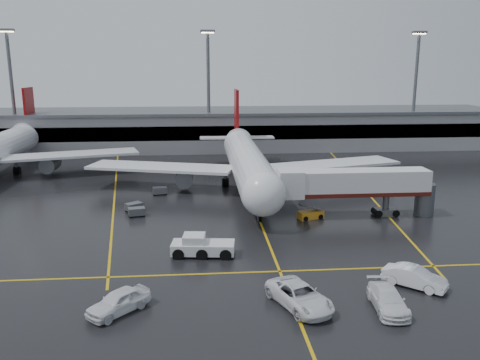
{
  "coord_description": "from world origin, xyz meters",
  "views": [
    {
      "loc": [
        -7.16,
        -63.81,
        18.54
      ],
      "look_at": [
        -2.0,
        -2.0,
        4.0
      ],
      "focal_mm": 37.0,
      "sensor_mm": 36.0,
      "label": 1
    }
  ],
  "objects": [
    {
      "name": "baggage_cart_c",
      "position": [
        -13.01,
        6.65,
        0.63
      ],
      "size": [
        2.21,
        1.65,
        1.12
      ],
      "color": "#595B60",
      "rests_on": "ground"
    },
    {
      "name": "service_van_d",
      "position": [
        -13.53,
        -28.55,
        0.89
      ],
      "size": [
        5.13,
        5.19,
        1.77
      ],
      "primitive_type": "imported",
      "rotation": [
        0.0,
        0.0,
        -0.77
      ],
      "color": "white",
      "rests_on": "ground"
    },
    {
      "name": "light_mast_left",
      "position": [
        -45.0,
        42.0,
        14.47
      ],
      "size": [
        3.0,
        1.2,
        25.45
      ],
      "color": "#595B60",
      "rests_on": "ground"
    },
    {
      "name": "baggage_cart_a",
      "position": [
        -15.12,
        -3.75,
        0.63
      ],
      "size": [
        2.24,
        1.71,
        1.12
      ],
      "color": "#595B60",
      "rests_on": "ground"
    },
    {
      "name": "light_mast_mid",
      "position": [
        -5.0,
        42.0,
        14.47
      ],
      "size": [
        3.0,
        1.2,
        25.45
      ],
      "color": "#595B60",
      "rests_on": "ground"
    },
    {
      "name": "terminal",
      "position": [
        0.0,
        47.93,
        4.32
      ],
      "size": [
        122.0,
        19.0,
        8.6
      ],
      "color": "gray",
      "rests_on": "ground"
    },
    {
      "name": "apron_line_right",
      "position": [
        18.0,
        10.0,
        0.01
      ],
      "size": [
        7.57,
        69.64,
        0.02
      ],
      "primitive_type": "cube",
      "rotation": [
        0.0,
        0.0,
        -0.1
      ],
      "color": "gold",
      "rests_on": "ground"
    },
    {
      "name": "service_van_c",
      "position": [
        10.91,
        -26.11,
        0.88
      ],
      "size": [
        5.22,
        4.9,
        1.75
      ],
      "primitive_type": "imported",
      "rotation": [
        0.0,
        0.0,
        0.85
      ],
      "color": "white",
      "rests_on": "ground"
    },
    {
      "name": "service_van_a",
      "position": [
        0.44,
        -28.81,
        0.9
      ],
      "size": [
        5.25,
        7.16,
        1.81
      ],
      "primitive_type": "imported",
      "rotation": [
        0.0,
        0.0,
        0.39
      ],
      "color": "white",
      "rests_on": "ground"
    },
    {
      "name": "main_airliner",
      "position": [
        0.0,
        9.7,
        4.21
      ],
      "size": [
        48.8,
        45.6,
        14.1
      ],
      "color": "silver",
      "rests_on": "ground"
    },
    {
      "name": "ground",
      "position": [
        0.0,
        0.0,
        0.0
      ],
      "size": [
        220.0,
        220.0,
        0.0
      ],
      "primitive_type": "plane",
      "color": "black",
      "rests_on": "ground"
    },
    {
      "name": "light_mast_right",
      "position": [
        40.0,
        42.0,
        14.47
      ],
      "size": [
        3.0,
        1.2,
        25.45
      ],
      "color": "#595B60",
      "rests_on": "ground"
    },
    {
      "name": "apron_line_stop",
      "position": [
        0.0,
        -22.0,
        0.01
      ],
      "size": [
        60.0,
        0.25,
        0.02
      ],
      "primitive_type": "cube",
      "color": "gold",
      "rests_on": "ground"
    },
    {
      "name": "apron_line_left",
      "position": [
        -20.0,
        10.0,
        0.01
      ],
      "size": [
        9.99,
        69.35,
        0.02
      ],
      "primitive_type": "cube",
      "rotation": [
        0.0,
        0.0,
        0.14
      ],
      "color": "gold",
      "rests_on": "ground"
    },
    {
      "name": "baggage_cart_b",
      "position": [
        -15.74,
        -1.53,
        0.63
      ],
      "size": [
        2.38,
        2.23,
        1.12
      ],
      "color": "#595B60",
      "rests_on": "ground"
    },
    {
      "name": "service_van_b",
      "position": [
        7.18,
        -29.77,
        0.81
      ],
      "size": [
        2.7,
        5.76,
        1.63
      ],
      "primitive_type": "imported",
      "rotation": [
        0.0,
        0.0,
        -0.08
      ],
      "color": "white",
      "rests_on": "ground"
    },
    {
      "name": "apron_line_centre",
      "position": [
        0.0,
        0.0,
        0.01
      ],
      "size": [
        0.25,
        90.0,
        0.02
      ],
      "primitive_type": "cube",
      "color": "gold",
      "rests_on": "ground"
    },
    {
      "name": "jet_bridge",
      "position": [
        11.87,
        -6.0,
        3.93
      ],
      "size": [
        19.9,
        3.4,
        6.05
      ],
      "color": "silver",
      "rests_on": "ground"
    },
    {
      "name": "belt_loader",
      "position": [
        6.37,
        -6.45,
        0.49
      ],
      "size": [
        3.4,
        2.24,
        1.99
      ],
      "color": "orange",
      "rests_on": "ground"
    },
    {
      "name": "pushback_tractor",
      "position": [
        -7.15,
        -17.4,
        0.88
      ],
      "size": [
        6.43,
        3.27,
        2.21
      ],
      "color": "silver",
      "rests_on": "ground"
    }
  ]
}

